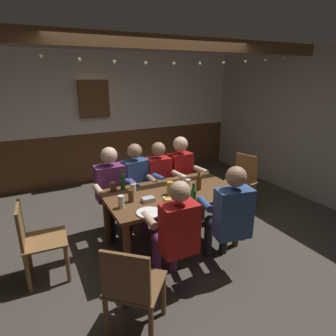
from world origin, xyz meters
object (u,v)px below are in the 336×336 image
object	(u,v)px
condiment_caddy	(148,199)
chair_empty_near_right	(132,288)
person_4	(176,231)
chair_empty_far_end	(241,180)
person_5	(229,214)
bottle_1	(123,182)
pint_glass_1	(170,188)
plate_0	(149,213)
pint_glass_0	(188,183)
chair_empty_near_left	(36,239)
person_0	(112,186)
person_2	(161,179)
pint_glass_2	(168,203)
plate_1	(233,193)
person_1	(139,183)
person_3	(183,174)
pint_glass_6	(113,187)
pint_glass_4	(131,196)
dining_table	(172,200)
pint_glass_5	(133,188)
pint_glass_3	(184,180)
bottle_2	(199,182)
pint_glass_7	(121,202)
bottle_0	(193,195)

from	to	relation	value
condiment_caddy	chair_empty_near_right	bearing A→B (deg)	-120.49
person_4	chair_empty_far_end	xyz separation A→B (m)	(1.86, 1.17, -0.18)
person_5	bottle_1	xyz separation A→B (m)	(-0.84, 1.04, 0.17)
person_5	pint_glass_1	bearing A→B (deg)	131.74
plate_0	person_5	bearing A→B (deg)	-20.36
person_5	pint_glass_0	xyz separation A→B (m)	(-0.08, 0.74, 0.11)
chair_empty_near_left	pint_glass_1	xyz separation A→B (m)	(1.51, -0.14, 0.35)
person_0	person_2	bearing A→B (deg)	178.88
person_4	pint_glass_2	bearing A→B (deg)	76.79
person_0	plate_1	bearing A→B (deg)	137.62
person_0	person_1	xyz separation A→B (m)	(0.38, -0.02, -0.01)
person_5	person_1	bearing A→B (deg)	120.82
person_3	pint_glass_1	distance (m)	0.96
pint_glass_6	person_0	bearing A→B (deg)	76.50
chair_empty_far_end	pint_glass_2	size ratio (longest dim) A/B	8.41
person_4	pint_glass_1	distance (m)	0.72
chair_empty_far_end	pint_glass_4	bearing A→B (deg)	86.62
person_3	condiment_caddy	bearing A→B (deg)	34.73
dining_table	pint_glass_2	distance (m)	0.46
pint_glass_4	pint_glass_5	bearing A→B (deg)	64.31
chair_empty_near_right	pint_glass_3	bearing A→B (deg)	86.83
condiment_caddy	dining_table	bearing A→B (deg)	17.93
chair_empty_far_end	pint_glass_6	world-z (taller)	chair_empty_far_end
bottle_2	pint_glass_3	size ratio (longest dim) A/B	2.08
pint_glass_4	bottle_2	bearing A→B (deg)	-2.94
person_3	chair_empty_far_end	distance (m)	1.02
chair_empty_far_end	pint_glass_4	size ratio (longest dim) A/B	6.16
chair_empty_far_end	pint_glass_6	xyz separation A→B (m)	(-2.17, -0.13, 0.33)
pint_glass_4	pint_glass_6	xyz separation A→B (m)	(-0.09, 0.38, -0.02)
pint_glass_5	plate_1	bearing A→B (deg)	-28.58
pint_glass_7	pint_glass_0	bearing A→B (deg)	11.09
person_2	pint_glass_0	bearing A→B (deg)	100.19
person_5	plate_0	size ratio (longest dim) A/B	4.74
person_2	bottle_2	xyz separation A→B (m)	(0.16, -0.78, 0.19)
dining_table	person_4	size ratio (longest dim) A/B	1.35
person_0	person_3	world-z (taller)	person_3
condiment_caddy	bottle_2	distance (m)	0.71
person_3	pint_glass_0	bearing A→B (deg)	58.69
plate_0	pint_glass_6	xyz separation A→B (m)	(-0.16, 0.74, 0.05)
dining_table	person_3	world-z (taller)	person_3
person_1	chair_empty_far_end	world-z (taller)	person_1
pint_glass_1	pint_glass_4	bearing A→B (deg)	178.78
pint_glass_5	person_2	bearing A→B (deg)	38.78
pint_glass_5	bottle_0	bearing A→B (deg)	-50.32
bottle_0	pint_glass_0	world-z (taller)	bottle_0
condiment_caddy	pint_glass_1	size ratio (longest dim) A/B	0.89
pint_glass_1	pint_glass_3	distance (m)	0.38
person_4	chair_empty_near_right	distance (m)	0.71
dining_table	pint_glass_7	bearing A→B (deg)	-168.92
person_0	chair_empty_far_end	xyz separation A→B (m)	(2.08, -0.22, -0.20)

